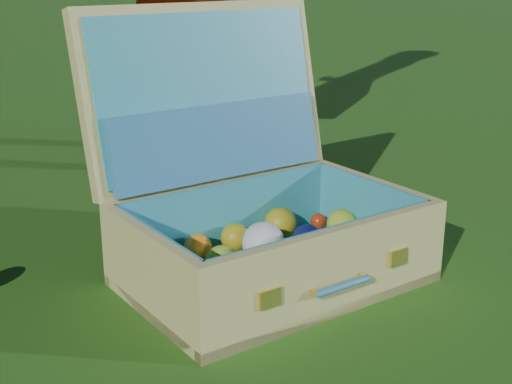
# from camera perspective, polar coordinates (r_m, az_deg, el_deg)

# --- Properties ---
(ground) EXTENTS (60.00, 60.00, 0.00)m
(ground) POSITION_cam_1_polar(r_m,az_deg,el_deg) (1.64, -3.64, -4.97)
(ground) COLOR #215114
(ground) RESTS_ON ground
(suitcase) EXTENTS (0.64, 0.58, 0.55)m
(suitcase) POSITION_cam_1_polar(r_m,az_deg,el_deg) (1.50, -0.29, -0.67)
(suitcase) COLOR #CBC06D
(suitcase) RESTS_ON ground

